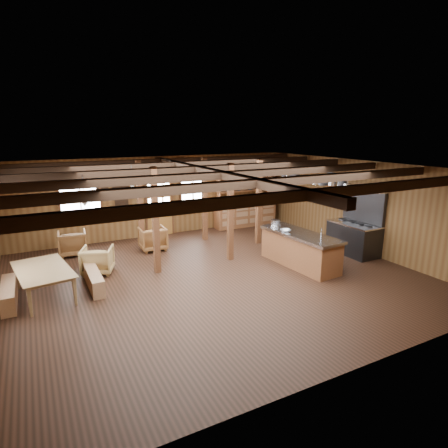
{
  "coord_description": "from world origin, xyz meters",
  "views": [
    {
      "loc": [
        -3.96,
        -8.14,
        3.7
      ],
      "look_at": [
        0.6,
        0.61,
        1.2
      ],
      "focal_mm": 30.0,
      "sensor_mm": 36.0,
      "label": 1
    }
  ],
  "objects_px": {
    "kitchen_island": "(300,249)",
    "armchair_a": "(73,243)",
    "commercial_range": "(355,233)",
    "armchair_b": "(153,238)",
    "dining_table": "(46,282)",
    "armchair_c": "(98,260)"
  },
  "relations": [
    {
      "from": "dining_table",
      "to": "armchair_b",
      "type": "bearing_deg",
      "value": -63.84
    },
    {
      "from": "dining_table",
      "to": "armchair_b",
      "type": "relative_size",
      "value": 2.37
    },
    {
      "from": "kitchen_island",
      "to": "commercial_range",
      "type": "distance_m",
      "value": 2.18
    },
    {
      "from": "commercial_range",
      "to": "armchair_c",
      "type": "distance_m",
      "value": 7.52
    },
    {
      "from": "kitchen_island",
      "to": "armchair_a",
      "type": "bearing_deg",
      "value": 140.62
    },
    {
      "from": "dining_table",
      "to": "armchair_c",
      "type": "relative_size",
      "value": 2.44
    },
    {
      "from": "kitchen_island",
      "to": "armchair_a",
      "type": "height_order",
      "value": "kitchen_island"
    },
    {
      "from": "commercial_range",
      "to": "armchair_b",
      "type": "height_order",
      "value": "commercial_range"
    },
    {
      "from": "commercial_range",
      "to": "kitchen_island",
      "type": "bearing_deg",
      "value": -177.91
    },
    {
      "from": "kitchen_island",
      "to": "armchair_b",
      "type": "height_order",
      "value": "kitchen_island"
    },
    {
      "from": "commercial_range",
      "to": "dining_table",
      "type": "bearing_deg",
      "value": 173.54
    },
    {
      "from": "commercial_range",
      "to": "dining_table",
      "type": "relative_size",
      "value": 1.05
    },
    {
      "from": "armchair_a",
      "to": "armchair_b",
      "type": "relative_size",
      "value": 1.01
    },
    {
      "from": "armchair_a",
      "to": "kitchen_island",
      "type": "bearing_deg",
      "value": 149.67
    },
    {
      "from": "kitchen_island",
      "to": "armchair_c",
      "type": "distance_m",
      "value": 5.48
    },
    {
      "from": "dining_table",
      "to": "armchair_a",
      "type": "bearing_deg",
      "value": -25.63
    },
    {
      "from": "dining_table",
      "to": "armchair_b",
      "type": "xyz_separation_m",
      "value": [
        3.16,
        2.2,
        0.03
      ]
    },
    {
      "from": "commercial_range",
      "to": "armchair_b",
      "type": "xyz_separation_m",
      "value": [
        -5.39,
        3.17,
        -0.28
      ]
    },
    {
      "from": "commercial_range",
      "to": "armchair_a",
      "type": "relative_size",
      "value": 2.46
    },
    {
      "from": "dining_table",
      "to": "armchair_b",
      "type": "height_order",
      "value": "armchair_b"
    },
    {
      "from": "commercial_range",
      "to": "armchair_a",
      "type": "height_order",
      "value": "commercial_range"
    },
    {
      "from": "commercial_range",
      "to": "dining_table",
      "type": "height_order",
      "value": "commercial_range"
    }
  ]
}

